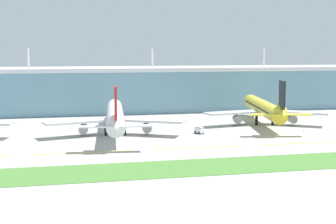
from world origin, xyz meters
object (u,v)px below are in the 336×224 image
object	(u,v)px
airliner_near_middle	(115,116)
safety_cone_left_wingtip	(253,135)
airliner_far_middle	(264,108)
safety_cone_nose_front	(304,130)
baggage_cart	(199,130)

from	to	relation	value
airliner_near_middle	safety_cone_left_wingtip	bearing A→B (deg)	-17.00
airliner_near_middle	safety_cone_left_wingtip	xyz separation A→B (m)	(45.14, -13.80, -6.10)
safety_cone_left_wingtip	airliner_near_middle	bearing A→B (deg)	163.00
airliner_far_middle	safety_cone_left_wingtip	world-z (taller)	airliner_far_middle
safety_cone_left_wingtip	safety_cone_nose_front	size ratio (longest dim) A/B	1.00
airliner_near_middle	safety_cone_nose_front	world-z (taller)	airliner_near_middle
airliner_far_middle	baggage_cart	xyz separation A→B (m)	(-30.89, -15.30, -5.19)
airliner_far_middle	safety_cone_nose_front	size ratio (longest dim) A/B	90.63
airliner_far_middle	safety_cone_left_wingtip	xyz separation A→B (m)	(-14.77, -24.66, -6.10)
airliner_near_middle	airliner_far_middle	xyz separation A→B (m)	(59.91, 10.85, -0.01)
safety_cone_nose_front	airliner_far_middle	bearing A→B (deg)	110.72
airliner_near_middle	safety_cone_left_wingtip	distance (m)	47.60
safety_cone_nose_front	airliner_near_middle	bearing A→B (deg)	173.09
airliner_near_middle	safety_cone_left_wingtip	world-z (taller)	airliner_near_middle
airliner_far_middle	baggage_cart	bearing A→B (deg)	-153.66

